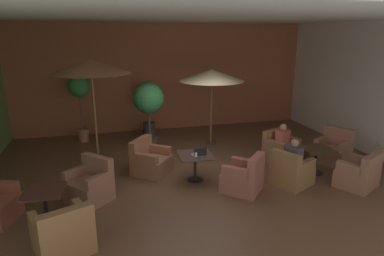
{
  "coord_description": "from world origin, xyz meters",
  "views": [
    {
      "loc": [
        -2.08,
        -7.38,
        3.33
      ],
      "look_at": [
        0.0,
        0.42,
        1.03
      ],
      "focal_mm": 31.26,
      "sensor_mm": 36.0,
      "label": 1
    }
  ],
  "objects_px": {
    "cafe_table_front_left": "(195,160)",
    "armchair_front_left_east": "(150,161)",
    "armchair_mid_center_south": "(63,233)",
    "open_laptop": "(199,153)",
    "armchair_front_right_west": "(291,172)",
    "cafe_table_mid_center": "(44,197)",
    "armchair_front_left_north": "(244,178)",
    "armchair_front_right_south": "(280,150)",
    "cafe_table_front_right": "(316,154)",
    "patio_umbrella_center_beige": "(91,67)",
    "armchair_front_right_north": "(359,174)",
    "potted_tree_mid_left": "(79,93)",
    "armchair_front_right_east": "(333,150)",
    "potted_tree_mid_right": "(148,101)",
    "potted_tree_left_corner": "(149,103)",
    "patio_umbrella_tall_red": "(212,76)",
    "armchair_mid_center_north": "(90,186)",
    "patron_by_window": "(294,155)",
    "iced_drink_cup": "(196,154)",
    "patron_blue_shirt": "(283,137)"
  },
  "relations": [
    {
      "from": "armchair_mid_center_south",
      "to": "open_laptop",
      "type": "relative_size",
      "value": 3.25
    },
    {
      "from": "armchair_front_left_east",
      "to": "armchair_front_right_south",
      "type": "bearing_deg",
      "value": -2.1
    },
    {
      "from": "patron_blue_shirt",
      "to": "open_laptop",
      "type": "xyz_separation_m",
      "value": [
        -2.48,
        -0.66,
        0.0
      ]
    },
    {
      "from": "cafe_table_mid_center",
      "to": "iced_drink_cup",
      "type": "relative_size",
      "value": 6.7
    },
    {
      "from": "patio_umbrella_tall_red",
      "to": "iced_drink_cup",
      "type": "distance_m",
      "value": 3.21
    },
    {
      "from": "cafe_table_front_right",
      "to": "patio_umbrella_center_beige",
      "type": "bearing_deg",
      "value": 159.72
    },
    {
      "from": "armchair_front_right_north",
      "to": "armchair_front_right_west",
      "type": "relative_size",
      "value": 1.02
    },
    {
      "from": "cafe_table_front_right",
      "to": "potted_tree_left_corner",
      "type": "xyz_separation_m",
      "value": [
        -3.66,
        2.84,
        0.91
      ]
    },
    {
      "from": "armchair_front_right_west",
      "to": "potted_tree_mid_left",
      "type": "relative_size",
      "value": 0.49
    },
    {
      "from": "cafe_table_front_left",
      "to": "armchair_front_left_east",
      "type": "distance_m",
      "value": 1.21
    },
    {
      "from": "cafe_table_front_right",
      "to": "armchair_front_right_east",
      "type": "bearing_deg",
      "value": 30.03
    },
    {
      "from": "armchair_front_left_north",
      "to": "armchair_mid_center_south",
      "type": "relative_size",
      "value": 1.0
    },
    {
      "from": "armchair_front_right_west",
      "to": "cafe_table_mid_center",
      "type": "distance_m",
      "value": 5.12
    },
    {
      "from": "armchair_front_right_south",
      "to": "patio_umbrella_center_beige",
      "type": "bearing_deg",
      "value": 168.52
    },
    {
      "from": "patio_umbrella_tall_red",
      "to": "patron_blue_shirt",
      "type": "relative_size",
      "value": 3.73
    },
    {
      "from": "cafe_table_front_right",
      "to": "potted_tree_left_corner",
      "type": "distance_m",
      "value": 4.73
    },
    {
      "from": "potted_tree_mid_left",
      "to": "armchair_front_right_north",
      "type": "bearing_deg",
      "value": -39.67
    },
    {
      "from": "iced_drink_cup",
      "to": "armchair_front_right_west",
      "type": "bearing_deg",
      "value": -17.94
    },
    {
      "from": "patio_umbrella_tall_red",
      "to": "patio_umbrella_center_beige",
      "type": "relative_size",
      "value": 0.85
    },
    {
      "from": "cafe_table_front_left",
      "to": "potted_tree_left_corner",
      "type": "xyz_separation_m",
      "value": [
        -0.7,
        2.5,
        0.89
      ]
    },
    {
      "from": "armchair_front_left_north",
      "to": "patron_by_window",
      "type": "xyz_separation_m",
      "value": [
        1.2,
        0.04,
        0.38
      ]
    },
    {
      "from": "potted_tree_mid_left",
      "to": "armchair_front_right_south",
      "type": "bearing_deg",
      "value": -31.45
    },
    {
      "from": "potted_tree_mid_right",
      "to": "patio_umbrella_center_beige",
      "type": "bearing_deg",
      "value": -125.29
    },
    {
      "from": "cafe_table_front_right",
      "to": "patio_umbrella_center_beige",
      "type": "height_order",
      "value": "patio_umbrella_center_beige"
    },
    {
      "from": "armchair_mid_center_south",
      "to": "armchair_front_left_east",
      "type": "bearing_deg",
      "value": 57.45
    },
    {
      "from": "cafe_table_mid_center",
      "to": "armchair_mid_center_south",
      "type": "xyz_separation_m",
      "value": [
        0.38,
        -0.94,
        -0.2
      ]
    },
    {
      "from": "cafe_table_front_right",
      "to": "armchair_mid_center_south",
      "type": "bearing_deg",
      "value": -163.58
    },
    {
      "from": "cafe_table_mid_center",
      "to": "patio_umbrella_tall_red",
      "type": "bearing_deg",
      "value": 39.68
    },
    {
      "from": "armchair_front_right_south",
      "to": "patio_umbrella_center_beige",
      "type": "relative_size",
      "value": 0.37
    },
    {
      "from": "armchair_front_right_south",
      "to": "iced_drink_cup",
      "type": "height_order",
      "value": "armchair_front_right_south"
    },
    {
      "from": "cafe_table_front_left",
      "to": "armchair_front_right_west",
      "type": "distance_m",
      "value": 2.19
    },
    {
      "from": "armchair_front_right_east",
      "to": "potted_tree_mid_left",
      "type": "bearing_deg",
      "value": 151.15
    },
    {
      "from": "patio_umbrella_center_beige",
      "to": "patron_by_window",
      "type": "height_order",
      "value": "patio_umbrella_center_beige"
    },
    {
      "from": "armchair_front_right_west",
      "to": "armchair_mid_center_south",
      "type": "bearing_deg",
      "value": -165.58
    },
    {
      "from": "armchair_front_right_north",
      "to": "potted_tree_mid_left",
      "type": "xyz_separation_m",
      "value": [
        -6.09,
        5.05,
        1.23
      ]
    },
    {
      "from": "cafe_table_front_right",
      "to": "open_laptop",
      "type": "bearing_deg",
      "value": 174.99
    },
    {
      "from": "cafe_table_front_left",
      "to": "armchair_front_right_west",
      "type": "relative_size",
      "value": 0.79
    },
    {
      "from": "armchair_front_left_east",
      "to": "armchair_front_right_north",
      "type": "distance_m",
      "value": 4.82
    },
    {
      "from": "armchair_front_left_east",
      "to": "potted_tree_mid_right",
      "type": "distance_m",
      "value": 3.31
    },
    {
      "from": "armchair_front_left_east",
      "to": "armchair_mid_center_south",
      "type": "distance_m",
      "value": 3.25
    },
    {
      "from": "patio_umbrella_center_beige",
      "to": "open_laptop",
      "type": "height_order",
      "value": "patio_umbrella_center_beige"
    },
    {
      "from": "potted_tree_mid_left",
      "to": "armchair_front_left_north",
      "type": "bearing_deg",
      "value": -52.49
    },
    {
      "from": "armchair_front_right_east",
      "to": "potted_tree_left_corner",
      "type": "height_order",
      "value": "potted_tree_left_corner"
    },
    {
      "from": "armchair_front_right_east",
      "to": "armchair_front_right_north",
      "type": "bearing_deg",
      "value": -106.84
    },
    {
      "from": "armchair_mid_center_north",
      "to": "open_laptop",
      "type": "height_order",
      "value": "armchair_mid_center_north"
    },
    {
      "from": "armchair_front_right_south",
      "to": "patron_blue_shirt",
      "type": "distance_m",
      "value": 0.39
    },
    {
      "from": "iced_drink_cup",
      "to": "cafe_table_mid_center",
      "type": "bearing_deg",
      "value": -163.0
    },
    {
      "from": "iced_drink_cup",
      "to": "patron_blue_shirt",
      "type": "bearing_deg",
      "value": 15.17
    },
    {
      "from": "armchair_front_left_north",
      "to": "armchair_front_right_east",
      "type": "xyz_separation_m",
      "value": [
        3.0,
        0.99,
        0.01
      ]
    },
    {
      "from": "patron_by_window",
      "to": "patio_umbrella_center_beige",
      "type": "bearing_deg",
      "value": 151.21
    }
  ]
}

